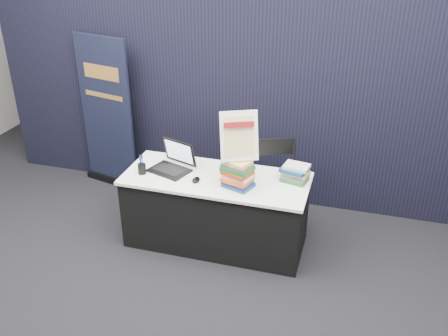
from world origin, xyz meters
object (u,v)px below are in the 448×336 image
at_px(pullup_banner, 107,122).
at_px(book_stack_short, 295,173).
at_px(info_sign, 239,137).
at_px(stacking_chair, 268,186).
at_px(book_stack_tall, 238,174).
at_px(laptop, 171,163).
at_px(display_table, 216,210).

bearing_deg(pullup_banner, book_stack_short, -3.42).
relative_size(info_sign, stacking_chair, 0.46).
relative_size(info_sign, pullup_banner, 0.25).
height_order(book_stack_tall, pullup_banner, pullup_banner).
relative_size(book_stack_tall, pullup_banner, 0.17).
height_order(laptop, pullup_banner, pullup_banner).
bearing_deg(info_sign, book_stack_tall, -114.73).
distance_m(display_table, info_sign, 0.91).
height_order(book_stack_short, pullup_banner, pullup_banner).
height_order(book_stack_tall, book_stack_short, book_stack_tall).
bearing_deg(book_stack_tall, display_table, 153.87).
bearing_deg(laptop, book_stack_tall, 6.30).
distance_m(book_stack_tall, stacking_chair, 0.57).
bearing_deg(display_table, book_stack_short, 11.51).
relative_size(laptop, info_sign, 0.96).
bearing_deg(book_stack_short, book_stack_tall, -150.94).
bearing_deg(stacking_chair, info_sign, -139.97).
distance_m(info_sign, pullup_banner, 2.13).
bearing_deg(pullup_banner, laptop, -22.46).
xyz_separation_m(display_table, info_sign, (0.25, -0.09, 0.87)).
xyz_separation_m(book_stack_tall, book_stack_short, (0.49, 0.27, -0.05)).
height_order(info_sign, pullup_banner, pullup_banner).
distance_m(laptop, book_stack_tall, 0.75).
xyz_separation_m(book_stack_short, pullup_banner, (-2.36, 0.70, -0.02)).
height_order(display_table, pullup_banner, pullup_banner).
relative_size(display_table, book_stack_tall, 5.92).
xyz_separation_m(laptop, stacking_chair, (0.94, 0.26, -0.25)).
distance_m(display_table, book_stack_short, 0.89).
bearing_deg(stacking_chair, book_stack_tall, -138.24).
xyz_separation_m(book_stack_tall, info_sign, (0.00, 0.03, 0.36)).
relative_size(display_table, laptop, 4.02).
bearing_deg(stacking_chair, book_stack_short, -50.01).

